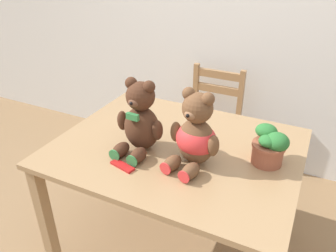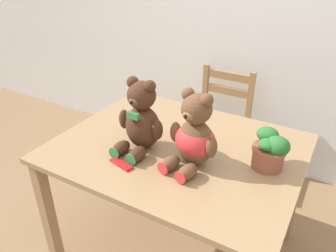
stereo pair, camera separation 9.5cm
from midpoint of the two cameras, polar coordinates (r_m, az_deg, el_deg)
wall_back at (r=2.63m, az=16.31°, el=19.07°), size 8.00×0.04×2.60m
dining_table at (r=1.79m, az=3.22°, el=-6.20°), size 1.26×0.99×0.77m
wooden_chair_behind at (r=2.66m, az=9.83°, el=0.36°), size 0.42×0.41×0.87m
teddy_bear_left at (r=1.64m, az=-3.08°, el=1.07°), size 0.27×0.27×0.38m
teddy_bear_right at (r=1.53m, az=6.39°, el=-1.86°), size 0.27×0.29×0.38m
potted_plant at (r=1.62m, az=18.99°, el=-3.99°), size 0.17×0.18×0.18m
chocolate_bar at (r=1.60m, az=-6.44°, el=-6.63°), size 0.14×0.07×0.01m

